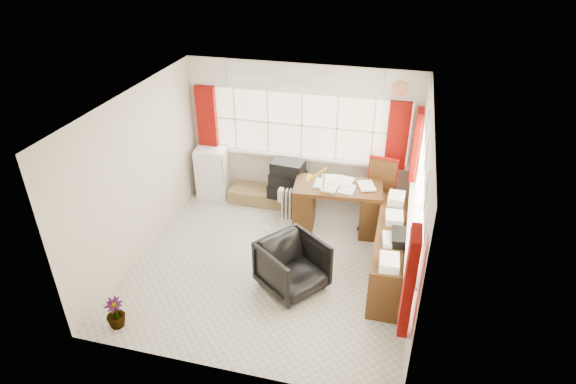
% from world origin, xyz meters
% --- Properties ---
extents(ground, '(4.00, 4.00, 0.00)m').
position_xyz_m(ground, '(0.00, 0.00, 0.00)').
color(ground, beige).
rests_on(ground, ground).
extents(room_walls, '(4.00, 4.00, 4.00)m').
position_xyz_m(room_walls, '(0.00, 0.00, 1.50)').
color(room_walls, beige).
rests_on(room_walls, ground).
extents(window_back, '(3.70, 0.12, 3.60)m').
position_xyz_m(window_back, '(0.00, 1.94, 0.95)').
color(window_back, '#FFEEC9').
rests_on(window_back, room_walls).
extents(window_right, '(0.12, 3.70, 3.60)m').
position_xyz_m(window_right, '(1.94, 0.00, 0.95)').
color(window_right, '#FFEEC9').
rests_on(window_right, room_walls).
extents(curtains, '(3.83, 3.83, 1.15)m').
position_xyz_m(curtains, '(0.92, 0.93, 1.46)').
color(curtains, '#961408').
rests_on(curtains, room_walls).
extents(overhead_cabinets, '(3.98, 3.98, 0.48)m').
position_xyz_m(overhead_cabinets, '(0.98, 0.98, 2.25)').
color(overhead_cabinets, white).
rests_on(overhead_cabinets, room_walls).
extents(desk, '(1.45, 0.81, 0.85)m').
position_xyz_m(desk, '(0.78, 1.18, 0.45)').
color(desk, '#4A2D11').
rests_on(desk, ground).
extents(desk_lamp, '(0.18, 0.17, 0.43)m').
position_xyz_m(desk_lamp, '(0.58, 0.95, 1.11)').
color(desk_lamp, '#E1BD09').
rests_on(desk_lamp, desk).
extents(task_chair, '(0.55, 0.58, 1.17)m').
position_xyz_m(task_chair, '(1.42, 1.53, 0.62)').
color(task_chair, black).
rests_on(task_chair, ground).
extents(office_chair, '(1.13, 1.12, 0.74)m').
position_xyz_m(office_chair, '(0.43, -0.42, 0.37)').
color(office_chair, black).
rests_on(office_chair, ground).
extents(radiator, '(0.43, 0.18, 0.64)m').
position_xyz_m(radiator, '(0.07, 1.16, 0.26)').
color(radiator, white).
rests_on(radiator, ground).
extents(credenza, '(0.50, 2.00, 0.85)m').
position_xyz_m(credenza, '(1.73, 0.20, 0.39)').
color(credenza, '#4A2D11').
rests_on(credenza, ground).
extents(file_tray, '(0.32, 0.40, 0.13)m').
position_xyz_m(file_tray, '(1.84, -0.03, 0.81)').
color(file_tray, black).
rests_on(file_tray, credenza).
extents(tv_bench, '(1.40, 0.50, 0.25)m').
position_xyz_m(tv_bench, '(-0.55, 1.72, 0.12)').
color(tv_bench, olive).
rests_on(tv_bench, ground).
extents(crt_tv, '(0.64, 0.60, 0.48)m').
position_xyz_m(crt_tv, '(-0.15, 1.77, 0.49)').
color(crt_tv, black).
rests_on(crt_tv, tv_bench).
extents(hifi_stack, '(0.68, 0.46, 0.68)m').
position_xyz_m(hifi_stack, '(-0.15, 1.60, 0.57)').
color(hifi_stack, black).
rests_on(hifi_stack, tv_bench).
extents(mini_fridge, '(0.62, 0.62, 0.94)m').
position_xyz_m(mini_fridge, '(-1.62, 1.80, 0.47)').
color(mini_fridge, white).
rests_on(mini_fridge, ground).
extents(spray_bottle_a, '(0.17, 0.17, 0.31)m').
position_xyz_m(spray_bottle_a, '(-0.24, 0.60, 0.16)').
color(spray_bottle_a, silver).
rests_on(spray_bottle_a, ground).
extents(spray_bottle_b, '(0.13, 0.13, 0.20)m').
position_xyz_m(spray_bottle_b, '(0.12, 1.33, 0.10)').
color(spray_bottle_b, '#97E1D1').
rests_on(spray_bottle_b, ground).
extents(flower_vase, '(0.26, 0.26, 0.42)m').
position_xyz_m(flower_vase, '(-1.55, -1.69, 0.21)').
color(flower_vase, black).
rests_on(flower_vase, ground).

